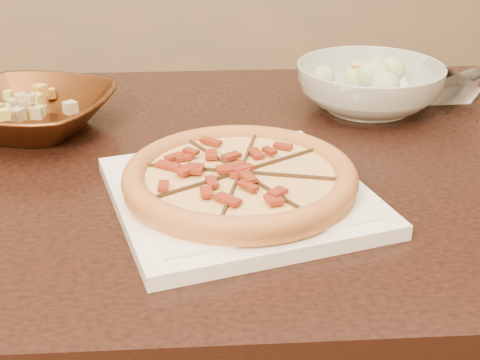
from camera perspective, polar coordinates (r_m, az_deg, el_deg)
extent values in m
cube|color=black|center=(0.96, -7.20, 0.91)|extent=(1.32, 0.90, 0.04)
cylinder|color=black|center=(1.53, 14.75, -5.52)|extent=(0.07, 0.07, 0.71)
cube|color=white|center=(0.81, 0.00, -1.33)|extent=(0.35, 0.35, 0.02)
cube|color=white|center=(0.81, 0.00, -0.64)|extent=(0.30, 0.30, 0.00)
cylinder|color=#BE794B|center=(0.80, 0.00, -0.13)|extent=(0.28, 0.28, 0.01)
torus|color=#BE794B|center=(0.80, 0.00, 0.39)|extent=(0.28, 0.28, 0.03)
cylinder|color=#F5DF84|center=(0.80, 0.00, 0.32)|extent=(0.23, 0.23, 0.01)
cube|color=#352515|center=(0.80, 0.00, 0.64)|extent=(0.09, 0.27, 0.01)
cube|color=#352515|center=(0.80, 0.00, 0.64)|extent=(0.13, 0.25, 0.01)
cube|color=#352515|center=(0.80, 0.00, 0.64)|extent=(0.27, 0.09, 0.01)
cube|color=#352515|center=(0.80, 0.00, 0.64)|extent=(0.25, 0.13, 0.01)
cube|color=#9F3214|center=(0.79, 1.44, 0.73)|extent=(0.03, 0.02, 0.00)
cube|color=#9F3214|center=(0.80, 3.30, 0.96)|extent=(0.02, 0.01, 0.00)
cube|color=#9F3214|center=(0.82, 4.75, 1.58)|extent=(0.03, 0.02, 0.00)
cube|color=#9F3214|center=(0.81, 1.62, 1.32)|extent=(0.03, 0.02, 0.00)
cube|color=#9F3214|center=(0.84, 2.38, 2.05)|extent=(0.03, 0.03, 0.00)
cube|color=#9F3214|center=(0.86, 2.25, 2.90)|extent=(0.02, 0.03, 0.00)
cube|color=#9F3214|center=(0.83, 0.43, 1.88)|extent=(0.02, 0.03, 0.00)
cube|color=#9F3214|center=(0.85, -0.37, 2.61)|extent=(0.01, 0.02, 0.00)
cube|color=#9F3214|center=(0.87, -1.99, 3.16)|extent=(0.02, 0.03, 0.00)
cube|color=#9F3214|center=(0.83, -1.73, 1.89)|extent=(0.02, 0.03, 0.00)
cube|color=#9F3214|center=(0.84, -3.65, 2.14)|extent=(0.03, 0.03, 0.00)
cube|color=#9F3214|center=(0.81, -1.62, 1.16)|extent=(0.03, 0.02, 0.00)
cube|color=#9F3214|center=(0.81, -3.59, 1.11)|extent=(0.03, 0.02, 0.00)
cube|color=#9F3214|center=(0.80, -5.57, 0.62)|extent=(0.02, 0.01, 0.00)
cube|color=#9F3214|center=(0.79, -2.25, 0.49)|extent=(0.03, 0.02, 0.00)
cube|color=#9F3214|center=(0.77, -3.61, -0.25)|extent=(0.03, 0.02, 0.00)
cube|color=#9F3214|center=(0.74, -4.24, -1.33)|extent=(0.03, 0.03, 0.00)
cube|color=#9F3214|center=(0.76, -1.29, -0.35)|extent=(0.02, 0.03, 0.00)
cube|color=#9F3214|center=(0.74, -0.90, -1.35)|extent=(0.02, 0.03, 0.00)
cube|color=#9F3214|center=(0.78, 0.15, 0.14)|extent=(0.01, 0.02, 0.00)
cube|color=#9F3214|center=(0.76, 1.26, -0.64)|extent=(0.02, 0.03, 0.00)
cube|color=#9F3214|center=(0.74, 3.31, -1.18)|extent=(0.02, 0.03, 0.00)
cube|color=#9F3214|center=(0.78, 1.69, 0.23)|extent=(0.03, 0.03, 0.00)
cube|color=#9F3214|center=(0.78, 3.76, 0.09)|extent=(0.03, 0.02, 0.00)
imported|color=#5B3216|center=(1.07, -17.36, 5.52)|extent=(0.31, 0.31, 0.06)
cube|color=tan|center=(1.05, -17.67, 7.74)|extent=(0.03, 0.03, 0.03)
cube|color=gold|center=(1.05, -16.80, 7.88)|extent=(0.03, 0.03, 0.03)
cube|color=#C8C34B|center=(1.06, -16.07, 8.14)|extent=(0.03, 0.03, 0.03)
cube|color=tan|center=(1.08, -15.66, 8.46)|extent=(0.03, 0.03, 0.03)
cube|color=gold|center=(1.06, -17.39, 7.89)|extent=(0.03, 0.03, 0.03)
cube|color=#C8C34B|center=(1.08, -17.21, 8.17)|extent=(0.03, 0.03, 0.03)
cube|color=tan|center=(1.09, -17.50, 8.40)|extent=(0.03, 0.03, 0.03)
cube|color=gold|center=(1.05, -17.69, 7.76)|extent=(0.03, 0.03, 0.03)
cube|color=#C8C34B|center=(1.07, -18.10, 7.93)|extent=(0.03, 0.03, 0.03)
cube|color=tan|center=(1.08, -18.89, 7.98)|extent=(0.03, 0.03, 0.03)
cube|color=#C8C34B|center=(1.06, -18.22, 7.71)|extent=(0.03, 0.03, 0.03)
cube|color=tan|center=(1.05, -19.12, 7.55)|extent=(0.03, 0.03, 0.03)
cube|color=#C8C34B|center=(1.05, -17.83, 7.69)|extent=(0.03, 0.03, 0.03)
cube|color=tan|center=(1.04, -18.41, 7.41)|extent=(0.03, 0.03, 0.03)
cube|color=gold|center=(1.02, -18.61, 7.09)|extent=(0.03, 0.03, 0.03)
cube|color=#C8C34B|center=(1.01, -18.30, 6.79)|extent=(0.03, 0.03, 0.03)
cube|color=tan|center=(1.04, -17.63, 7.54)|extent=(0.03, 0.03, 0.03)
cube|color=gold|center=(1.03, -17.16, 7.35)|extent=(0.03, 0.03, 0.03)
cube|color=#C8C34B|center=(1.02, -16.25, 7.30)|extent=(0.03, 0.03, 0.03)
cube|color=tan|center=(1.05, -17.46, 7.71)|extent=(0.03, 0.03, 0.03)
cube|color=gold|center=(1.04, -16.61, 7.73)|extent=(0.03, 0.03, 0.03)
imported|color=silver|center=(1.13, 10.96, 7.78)|extent=(0.28, 0.28, 0.08)
sphere|color=#BFCE95|center=(1.11, 11.21, 10.50)|extent=(0.04, 0.04, 0.04)
sphere|color=#BFCE95|center=(1.13, 12.03, 10.65)|extent=(0.04, 0.04, 0.04)
sphere|color=#BFCE95|center=(1.15, 11.88, 11.01)|extent=(0.04, 0.04, 0.04)
sphere|color=#BFCE95|center=(1.12, 11.09, 10.68)|extent=(0.04, 0.04, 0.04)
sphere|color=#BFCE95|center=(1.14, 10.08, 10.96)|extent=(0.04, 0.04, 0.04)
sphere|color=#BFCE95|center=(1.11, 11.07, 10.52)|extent=(0.04, 0.04, 0.04)
sphere|color=#BFCE95|center=(1.11, 9.88, 10.58)|extent=(0.04, 0.04, 0.04)
sphere|color=#BFCE95|center=(1.09, 9.01, 10.32)|extent=(0.04, 0.04, 0.04)
sphere|color=#BFCE95|center=(1.10, 10.79, 10.35)|extent=(0.04, 0.04, 0.04)
sphere|color=#BFCE95|center=(1.08, 11.09, 9.97)|extent=(0.04, 0.04, 0.04)
sphere|color=#BFCE95|center=(1.11, 11.33, 10.42)|extent=(0.04, 0.04, 0.04)
sphere|color=#BFCE95|center=(1.10, 12.39, 10.16)|extent=(0.04, 0.04, 0.04)
sphere|color=#BFCE95|center=(1.11, 13.84, 10.15)|extent=(0.04, 0.04, 0.04)
cube|color=#C4752B|center=(1.15, 12.17, 10.39)|extent=(0.02, 0.02, 0.01)
cube|color=#C4752B|center=(1.08, 10.11, 9.69)|extent=(0.02, 0.02, 0.01)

